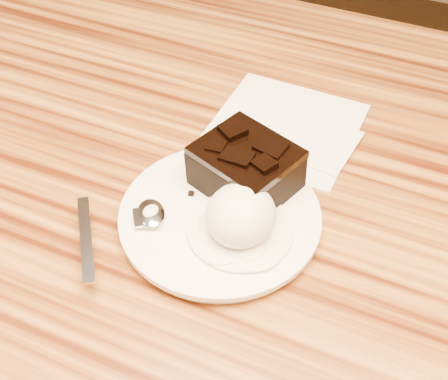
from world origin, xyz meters
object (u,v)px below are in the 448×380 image
at_px(dining_table, 234,348).
at_px(spoon, 151,215).
at_px(ice_cream_scoop, 241,215).
at_px(brownie, 246,170).
at_px(napkin, 284,126).
at_px(plate, 220,219).

xyz_separation_m(dining_table, spoon, (-0.05, -0.10, 0.40)).
bearing_deg(ice_cream_scoop, brownie, 108.16).
relative_size(spoon, napkin, 0.96).
height_order(brownie, spoon, brownie).
bearing_deg(spoon, napkin, 34.94).
bearing_deg(dining_table, spoon, -115.73).
relative_size(brownie, napkin, 0.56).
bearing_deg(spoon, ice_cream_scoop, -23.97).
relative_size(dining_table, ice_cream_scoop, 17.09).
height_order(plate, spoon, spoon).
bearing_deg(ice_cream_scoop, napkin, 96.04).
bearing_deg(dining_table, napkin, 79.48).
bearing_deg(napkin, brownie, -90.21).
height_order(plate, napkin, plate).
distance_m(dining_table, ice_cream_scoop, 0.43).
bearing_deg(brownie, plate, -99.74).
bearing_deg(ice_cream_scoop, plate, 153.79).
bearing_deg(brownie, dining_table, 128.33).
bearing_deg(ice_cream_scoop, dining_table, 114.47).
distance_m(plate, ice_cream_scoop, 0.04).
xyz_separation_m(dining_table, plate, (0.01, -0.07, 0.38)).
height_order(dining_table, ice_cream_scoop, ice_cream_scoop).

